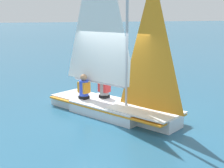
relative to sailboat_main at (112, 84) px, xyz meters
name	(u,v)px	position (x,y,z in m)	size (l,w,h in m)	color
ground_plane	(112,114)	(0.00, 0.00, -0.95)	(260.00, 260.00, 0.00)	#235675
sailboat_main	(112,84)	(0.00, 0.00, 0.00)	(4.58, 3.10, 6.00)	silver
sailor_helm	(104,89)	(0.68, -0.03, -0.32)	(0.42, 0.40, 1.16)	black
sailor_crew	(84,91)	(0.83, 0.62, -0.33)	(0.42, 0.40, 1.16)	black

